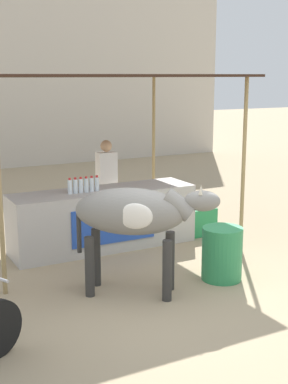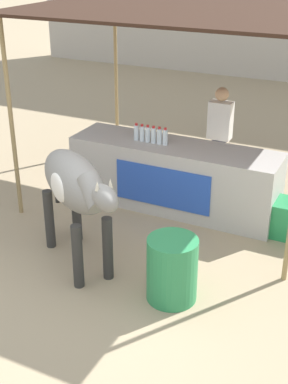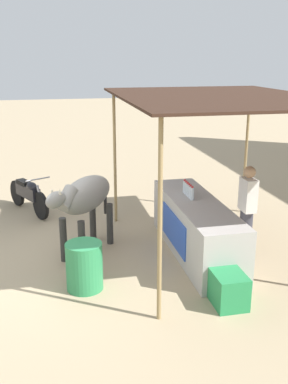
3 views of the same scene
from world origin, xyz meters
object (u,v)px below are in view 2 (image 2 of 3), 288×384
at_px(water_barrel, 172,269).
at_px(vendor_behind_counter, 219,140).
at_px(cow, 76,186).
at_px(stall_counter, 174,177).

bearing_deg(water_barrel, vendor_behind_counter, 99.41).
xyz_separation_m(water_barrel, cow, (-1.26, 0.13, 0.67)).
relative_size(water_barrel, cow, 0.43).
height_order(stall_counter, cow, cow).
xyz_separation_m(vendor_behind_counter, water_barrel, (0.46, -2.78, -0.48)).
bearing_deg(vendor_behind_counter, stall_counter, -117.95).
bearing_deg(cow, stall_counter, 78.07).
xyz_separation_m(stall_counter, vendor_behind_counter, (0.40, 0.75, 0.37)).
bearing_deg(water_barrel, stall_counter, 112.96).
relative_size(stall_counter, water_barrel, 4.10).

